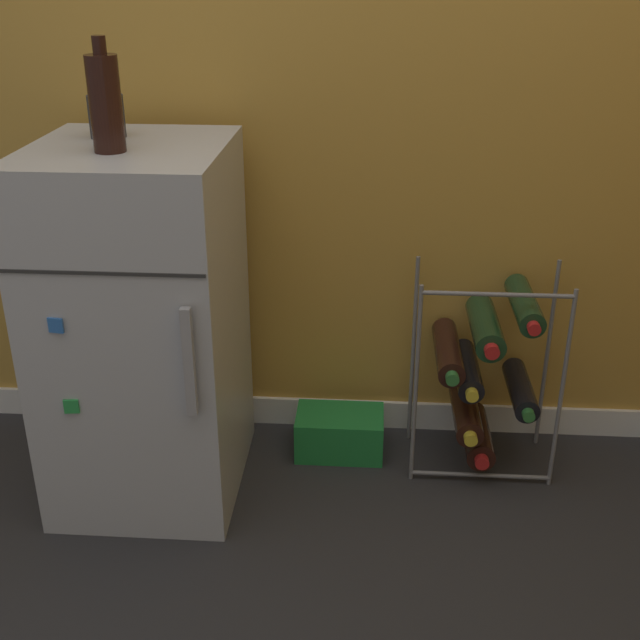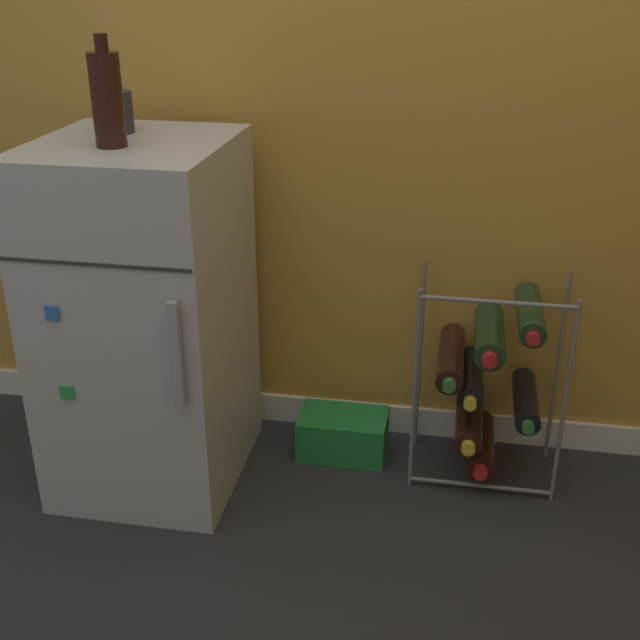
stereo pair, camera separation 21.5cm
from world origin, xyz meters
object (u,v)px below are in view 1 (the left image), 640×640
(wine_rack, at_px, (482,372))
(mini_fridge, at_px, (144,327))
(fridge_top_cup, at_px, (107,116))
(fridge_top_bottle, at_px, (105,102))
(soda_box, at_px, (340,433))

(wine_rack, bearing_deg, mini_fridge, -170.71)
(mini_fridge, height_order, fridge_top_cup, fridge_top_cup)
(mini_fridge, xyz_separation_m, fridge_top_cup, (-0.07, 0.09, 0.53))
(fridge_top_bottle, bearing_deg, soda_box, 24.23)
(mini_fridge, distance_m, fridge_top_bottle, 0.59)
(mini_fridge, relative_size, soda_box, 3.69)
(mini_fridge, xyz_separation_m, wine_rack, (0.91, 0.15, -0.18))
(wine_rack, relative_size, fridge_top_cup, 5.83)
(fridge_top_cup, relative_size, fridge_top_bottle, 0.40)
(wine_rack, xyz_separation_m, soda_box, (-0.40, 0.02, -0.24))
(fridge_top_cup, bearing_deg, mini_fridge, -52.51)
(mini_fridge, xyz_separation_m, soda_box, (0.51, 0.17, -0.41))
(mini_fridge, distance_m, fridge_top_cup, 0.54)
(mini_fridge, bearing_deg, fridge_top_cup, 127.49)
(soda_box, bearing_deg, mini_fridge, -161.50)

